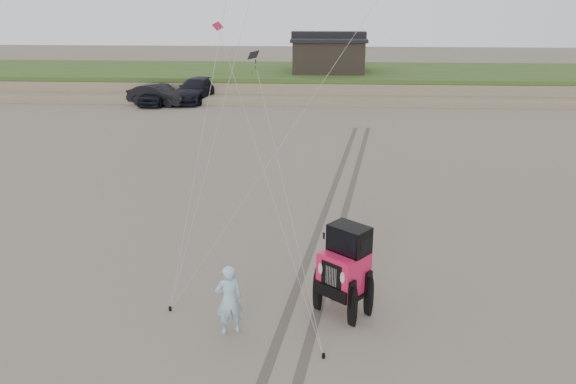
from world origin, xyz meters
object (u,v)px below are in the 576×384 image
at_px(jeep, 343,280).
at_px(man, 229,300).
at_px(truck_a, 157,94).
at_px(truck_b, 158,95).
at_px(cabin, 328,54).
at_px(truck_c, 197,90).

bearing_deg(jeep, man, -119.43).
relative_size(truck_a, truck_b, 0.98).
bearing_deg(truck_a, cabin, 31.42).
distance_m(jeep, man, 3.13).
bearing_deg(truck_b, truck_a, 44.26).
relative_size(truck_c, man, 3.27).
height_order(truck_a, man, man).
height_order(cabin, jeep, cabin).
distance_m(truck_c, man, 33.06).
bearing_deg(truck_c, jeep, -56.38).
bearing_deg(truck_c, truck_b, -130.15).
height_order(cabin, truck_b, cabin).
bearing_deg(truck_b, truck_c, -36.98).
bearing_deg(truck_c, cabin, 42.11).
relative_size(truck_a, man, 2.47).
bearing_deg(man, truck_b, -90.85).
xyz_separation_m(jeep, man, (-2.92, -1.11, -0.05)).
relative_size(cabin, truck_a, 1.36).
xyz_separation_m(truck_a, jeep, (13.37, -29.60, 0.20)).
xyz_separation_m(truck_a, truck_b, (0.19, -0.39, -0.01)).
height_order(cabin, truck_a, cabin).
height_order(truck_a, truck_b, truck_a).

